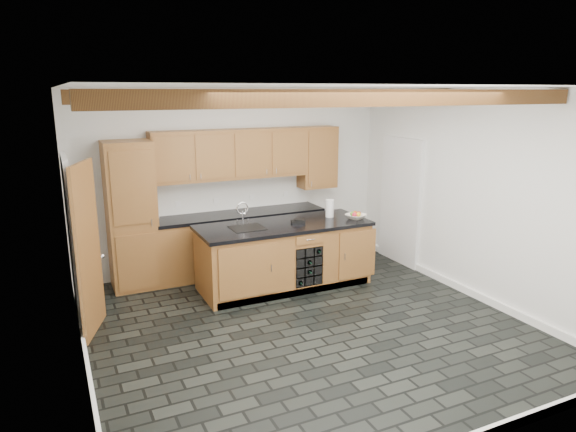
# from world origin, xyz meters

# --- Properties ---
(ground) EXTENTS (5.00, 5.00, 0.00)m
(ground) POSITION_xyz_m (0.00, 0.00, 0.00)
(ground) COLOR black
(ground) RESTS_ON ground
(room_shell) EXTENTS (5.01, 5.00, 5.00)m
(room_shell) POSITION_xyz_m (-0.09, 0.53, 1.53)
(room_shell) COLOR white
(room_shell) RESTS_ON ground
(back_cabinetry) EXTENTS (3.65, 0.62, 2.20)m
(back_cabinetry) POSITION_xyz_m (-0.38, 2.24, 0.98)
(back_cabinetry) COLOR olive
(back_cabinetry) RESTS_ON ground
(island) EXTENTS (2.48, 0.96, 0.93)m
(island) POSITION_xyz_m (0.31, 1.28, 0.46)
(island) COLOR olive
(island) RESTS_ON ground
(faucet) EXTENTS (0.45, 0.40, 0.34)m
(faucet) POSITION_xyz_m (-0.25, 1.33, 0.96)
(faucet) COLOR black
(faucet) RESTS_ON island
(kitchen_scale) EXTENTS (0.21, 0.14, 0.06)m
(kitchen_scale) POSITION_xyz_m (0.50, 1.25, 0.96)
(kitchen_scale) COLOR black
(kitchen_scale) RESTS_ON island
(fruit_bowl) EXTENTS (0.37, 0.37, 0.07)m
(fruit_bowl) POSITION_xyz_m (1.38, 1.11, 0.97)
(fruit_bowl) COLOR white
(fruit_bowl) RESTS_ON island
(fruit_cluster) EXTENTS (0.16, 0.17, 0.07)m
(fruit_cluster) POSITION_xyz_m (1.38, 1.11, 1.00)
(fruit_cluster) COLOR #B42018
(fruit_cluster) RESTS_ON fruit_bowl
(paper_towel) EXTENTS (0.12, 0.12, 0.26)m
(paper_towel) POSITION_xyz_m (1.09, 1.38, 1.06)
(paper_towel) COLOR white
(paper_towel) RESTS_ON island
(mug) EXTENTS (0.13, 0.13, 0.10)m
(mug) POSITION_xyz_m (-1.30, 2.24, 0.98)
(mug) COLOR white
(mug) RESTS_ON back_cabinetry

